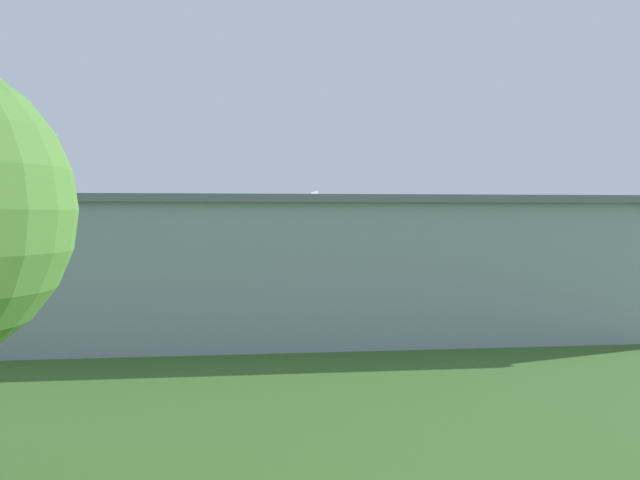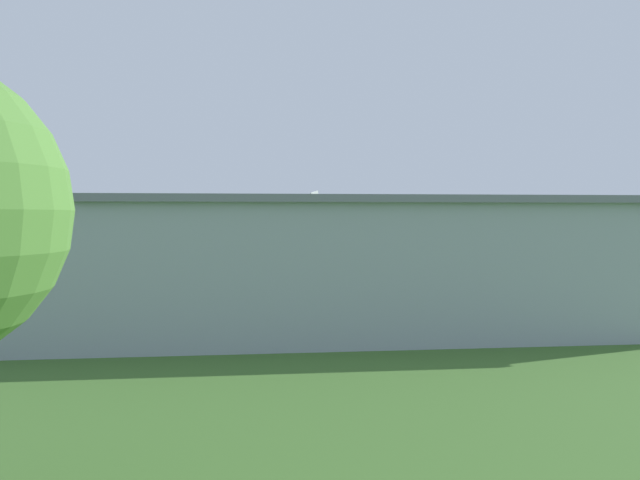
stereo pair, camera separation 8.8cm
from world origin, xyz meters
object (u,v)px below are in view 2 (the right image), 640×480
at_px(person_crossing_taxiway, 184,281).
at_px(person_at_fence_line, 54,283).
at_px(biplane, 335,216).
at_px(person_beside_truck, 120,282).
at_px(person_walking_on_apron, 529,283).
at_px(car_grey, 17,292).
at_px(hangar, 306,264).
at_px(person_watching_takeoff, 57,286).

bearing_deg(person_crossing_taxiway, person_at_fence_line, -0.32).
bearing_deg(biplane, person_at_fence_line, 21.77).
bearing_deg(person_beside_truck, person_walking_on_apron, 171.12).
distance_m(person_crossing_taxiway, person_beside_truck, 4.81).
xyz_separation_m(car_grey, person_crossing_taxiway, (-10.42, -6.63, 0.01)).
bearing_deg(person_at_fence_line, hangar, 133.21).
relative_size(person_watching_takeoff, person_at_fence_line, 1.02).
distance_m(hangar, biplane, 28.68).
xyz_separation_m(hangar, person_crossing_taxiway, (7.78, -18.70, -2.64)).
height_order(person_at_fence_line, person_beside_truck, person_beside_truck).
height_order(hangar, person_at_fence_line, hangar).
relative_size(person_watching_takeoff, person_beside_truck, 0.97).
xyz_separation_m(person_crossing_taxiway, person_beside_truck, (4.78, 0.47, 0.02)).
xyz_separation_m(hangar, person_walking_on_apron, (-18.31, -13.41, -2.58)).
height_order(person_crossing_taxiway, person_at_fence_line, person_crossing_taxiway).
bearing_deg(person_beside_truck, person_watching_takeoff, 24.92).
distance_m(hangar, person_walking_on_apron, 22.84).
height_order(hangar, person_watching_takeoff, hangar).
height_order(person_watching_takeoff, person_at_fence_line, person_watching_takeoff).
height_order(person_watching_takeoff, person_beside_truck, person_beside_truck).
height_order(hangar, person_crossing_taxiway, hangar).
height_order(person_at_fence_line, person_walking_on_apron, person_walking_on_apron).
bearing_deg(biplane, car_grey, 33.84).
height_order(person_watching_takeoff, person_crossing_taxiway, person_crossing_taxiway).
xyz_separation_m(person_watching_takeoff, person_beside_truck, (-4.20, -1.95, 0.03)).
distance_m(hangar, person_watching_takeoff, 23.52).
xyz_separation_m(person_crossing_taxiway, person_at_fence_line, (9.84, -0.06, -0.03)).
xyz_separation_m(person_watching_takeoff, person_at_fence_line, (0.86, -2.47, -0.02)).
relative_size(hangar, person_crossing_taxiway, 22.32).
bearing_deg(biplane, person_watching_takeoff, 27.72).
xyz_separation_m(hangar, person_watching_takeoff, (16.76, -16.28, -2.65)).
bearing_deg(person_beside_truck, car_grey, 47.54).
height_order(biplane, person_at_fence_line, biplane).
xyz_separation_m(car_grey, person_walking_on_apron, (-36.51, -1.34, 0.06)).
xyz_separation_m(person_at_fence_line, person_walking_on_apron, (-35.93, 5.35, 0.09)).
bearing_deg(person_at_fence_line, person_watching_takeoff, 109.22).
bearing_deg(person_at_fence_line, car_grey, 85.06).
distance_m(biplane, car_grey, 29.09).
distance_m(hangar, person_at_fence_line, 25.87).
bearing_deg(person_watching_takeoff, person_beside_truck, -155.08).
bearing_deg(car_grey, person_crossing_taxiway, -147.54).
bearing_deg(biplane, hangar, 78.72).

